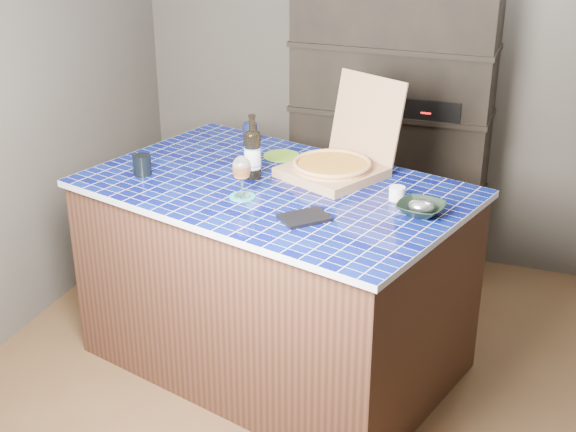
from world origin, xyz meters
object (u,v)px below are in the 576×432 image
at_px(mead_bottle, 253,153).
at_px(dvd_case, 305,218).
at_px(pizza_box, 336,163).
at_px(bowl, 421,209).
at_px(wine_glass, 242,169).
at_px(kitchen_island, 275,276).

distance_m(mead_bottle, dvd_case, 0.58).
relative_size(pizza_box, mead_bottle, 2.00).
xyz_separation_m(mead_bottle, bowl, (0.88, -0.16, -0.10)).
xyz_separation_m(pizza_box, wine_glass, (-0.33, -0.42, 0.08)).
height_order(mead_bottle, bowl, mead_bottle).
bearing_deg(bowl, mead_bottle, 169.80).
height_order(pizza_box, wine_glass, pizza_box).
distance_m(wine_glass, dvd_case, 0.41).
distance_m(pizza_box, dvd_case, 0.57).
relative_size(kitchen_island, bowl, 9.84).
height_order(kitchen_island, pizza_box, pizza_box).
bearing_deg(pizza_box, wine_glass, -102.42).
distance_m(kitchen_island, wine_glass, 0.68).
height_order(pizza_box, bowl, pizza_box).
bearing_deg(pizza_box, kitchen_island, -110.58).
height_order(mead_bottle, wine_glass, mead_bottle).
relative_size(pizza_box, wine_glass, 3.25).
distance_m(kitchen_island, bowl, 0.91).
height_order(kitchen_island, mead_bottle, mead_bottle).
bearing_deg(kitchen_island, bowl, 8.58).
xyz_separation_m(mead_bottle, dvd_case, (0.41, -0.39, -0.12)).
xyz_separation_m(wine_glass, bowl, (0.83, 0.10, -0.12)).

